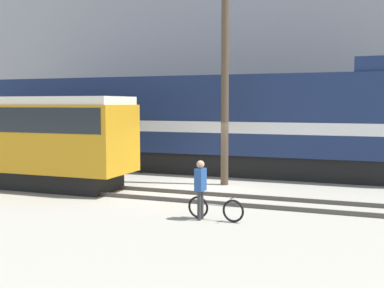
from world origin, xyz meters
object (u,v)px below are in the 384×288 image
object	(u,v)px
bicycle	(215,209)
person	(200,184)
utility_pole_left	(225,79)
streetcar	(19,135)
freight_locomotive	(183,122)

from	to	relation	value
bicycle	person	bearing A→B (deg)	-165.55
person	utility_pole_left	size ratio (longest dim) A/B	0.20
streetcar	person	world-z (taller)	streetcar
freight_locomotive	utility_pole_left	world-z (taller)	utility_pole_left
freight_locomotive	utility_pole_left	size ratio (longest dim) A/B	2.59
person	utility_pole_left	world-z (taller)	utility_pole_left
streetcar	bicycle	distance (m)	9.54
bicycle	streetcar	bearing A→B (deg)	163.85
freight_locomotive	streetcar	world-z (taller)	freight_locomotive
person	utility_pole_left	xyz separation A→B (m)	(-1.09, 5.85, 3.22)
freight_locomotive	bicycle	world-z (taller)	freight_locomotive
bicycle	utility_pole_left	size ratio (longest dim) A/B	0.20
streetcar	bicycle	world-z (taller)	streetcar
freight_locomotive	bicycle	xyz separation A→B (m)	(4.56, -8.89, -2.05)
utility_pole_left	freight_locomotive	bearing A→B (deg)	134.37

